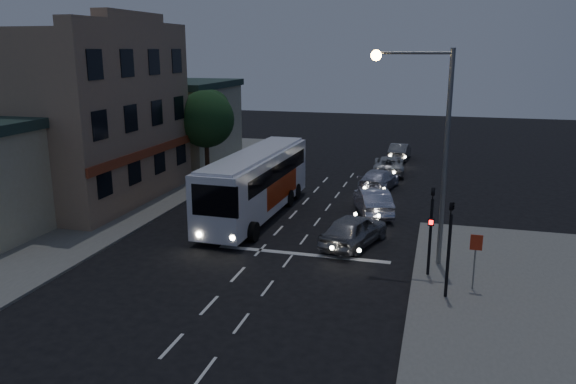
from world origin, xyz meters
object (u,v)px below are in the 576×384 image
(car_extra, at_px, (400,151))
(street_tree, at_px, (206,116))
(traffic_signal_main, at_px, (431,221))
(streetlight, at_px, (431,133))
(tour_bus, at_px, (256,182))
(traffic_signal_side, at_px, (450,238))
(car_sedan_b, at_px, (379,179))
(car_sedan_a, at_px, (373,201))
(regulatory_sign, at_px, (475,253))
(car_suv, at_px, (354,230))
(car_sedan_c, at_px, (389,165))

(car_extra, bearing_deg, street_tree, 44.19)
(car_extra, height_order, traffic_signal_main, traffic_signal_main)
(streetlight, relative_size, street_tree, 1.45)
(tour_bus, height_order, traffic_signal_side, traffic_signal_side)
(traffic_signal_main, distance_m, streetlight, 3.61)
(car_sedan_b, relative_size, traffic_signal_side, 1.14)
(car_sedan_a, xyz_separation_m, regulatory_sign, (5.01, -9.52, 0.85))
(tour_bus, bearing_deg, regulatory_sign, -31.82)
(car_suv, bearing_deg, car_sedan_a, -74.96)
(traffic_signal_side, bearing_deg, street_tree, 135.50)
(car_extra, xyz_separation_m, traffic_signal_main, (3.10, -25.33, 1.73))
(car_suv, xyz_separation_m, car_sedan_b, (-0.10, 11.40, -0.09))
(traffic_signal_main, height_order, streetlight, streetlight)
(traffic_signal_main, xyz_separation_m, streetlight, (-0.26, 1.42, 3.31))
(car_suv, distance_m, streetlight, 6.15)
(car_sedan_b, distance_m, streetlight, 14.35)
(car_sedan_c, relative_size, car_extra, 1.14)
(tour_bus, bearing_deg, car_sedan_b, 55.24)
(car_extra, distance_m, traffic_signal_side, 27.63)
(traffic_signal_main, xyz_separation_m, street_tree, (-15.81, 14.25, 2.08))
(car_sedan_c, relative_size, streetlight, 0.53)
(car_extra, xyz_separation_m, streetlight, (2.84, -23.91, 5.04))
(tour_bus, distance_m, car_suv, 7.01)
(car_sedan_a, relative_size, car_sedan_c, 0.94)
(tour_bus, bearing_deg, traffic_signal_side, -37.69)
(traffic_signal_side, bearing_deg, streetlight, 105.70)
(car_sedan_c, bearing_deg, traffic_signal_side, 96.52)
(car_suv, relative_size, car_sedan_b, 0.97)
(car_sedan_a, height_order, traffic_signal_side, traffic_signal_side)
(regulatory_sign, distance_m, streetlight, 5.18)
(tour_bus, height_order, streetlight, streetlight)
(car_suv, relative_size, car_sedan_c, 0.94)
(car_sedan_b, relative_size, car_sedan_c, 0.97)
(car_sedan_b, distance_m, regulatory_sign, 16.35)
(traffic_signal_main, relative_size, streetlight, 0.46)
(street_tree, bearing_deg, tour_bus, -51.20)
(car_sedan_b, bearing_deg, car_sedan_a, 102.34)
(car_suv, height_order, traffic_signal_main, traffic_signal_main)
(car_extra, bearing_deg, traffic_signal_main, 100.06)
(traffic_signal_side, relative_size, street_tree, 0.66)
(street_tree, bearing_deg, regulatory_sign, -41.08)
(car_suv, distance_m, traffic_signal_main, 4.93)
(car_sedan_c, xyz_separation_m, street_tree, (-12.35, -5.24, 3.83))
(tour_bus, height_order, regulatory_sign, tour_bus)
(traffic_signal_side, bearing_deg, car_sedan_a, 110.93)
(car_sedan_c, height_order, traffic_signal_side, traffic_signal_side)
(car_sedan_a, height_order, car_extra, car_sedan_a)
(car_suv, bearing_deg, streetlight, 171.16)
(car_sedan_a, xyz_separation_m, car_sedan_c, (-0.15, 10.98, -0.08))
(tour_bus, distance_m, traffic_signal_side, 13.26)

